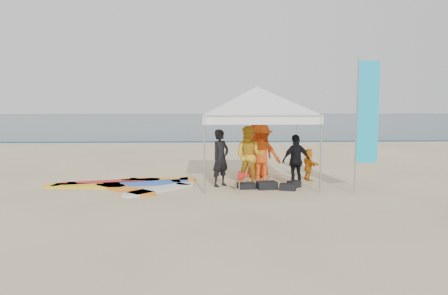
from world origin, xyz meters
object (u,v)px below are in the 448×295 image
(person_orange_a, at_px, (262,153))
(person_black_b, at_px, (296,161))
(marker_pennant, at_px, (244,176))
(canopy_tent, at_px, (257,87))
(person_orange_b, at_px, (258,149))
(feather_flag, at_px, (367,114))
(surfboard_spread, at_px, (130,185))
(person_yellow, at_px, (249,156))
(person_seated, at_px, (309,164))
(person_black_a, at_px, (221,158))

(person_orange_a, xyz_separation_m, person_black_b, (0.91, -0.85, -0.13))
(person_black_b, height_order, marker_pennant, person_black_b)
(person_black_b, xyz_separation_m, canopy_tent, (-1.11, 0.65, 2.19))
(person_orange_b, xyz_separation_m, feather_flag, (2.64, -2.63, 1.21))
(person_black_b, bearing_deg, surfboard_spread, -22.93)
(feather_flag, bearing_deg, person_orange_a, 143.90)
(person_orange_a, bearing_deg, canopy_tent, 53.92)
(person_yellow, xyz_separation_m, surfboard_spread, (-3.57, 0.13, -0.86))
(person_seated, relative_size, feather_flag, 0.28)
(marker_pennant, xyz_separation_m, surfboard_spread, (-3.29, 1.33, -0.46))
(person_black_a, distance_m, person_orange_b, 1.94)
(person_black_a, distance_m, person_orange_a, 1.50)
(person_black_a, xyz_separation_m, marker_pennant, (0.58, -1.16, -0.35))
(person_orange_b, height_order, canopy_tent, canopy_tent)
(person_orange_b, distance_m, person_seated, 1.73)
(person_black_a, height_order, surfboard_spread, person_black_a)
(person_seated, xyz_separation_m, marker_pennant, (-2.28, -2.09, -0.02))
(person_orange_b, distance_m, canopy_tent, 2.21)
(person_yellow, xyz_separation_m, person_orange_a, (0.45, 0.68, 0.01))
(person_orange_b, xyz_separation_m, surfboard_spread, (-3.99, -1.29, -0.94))
(person_yellow, relative_size, person_orange_a, 0.99)
(person_seated, bearing_deg, surfboard_spread, 87.41)
(person_black_b, xyz_separation_m, feather_flag, (1.69, -1.05, 1.40))
(person_black_b, distance_m, marker_pennant, 1.97)
(person_orange_a, height_order, person_orange_b, person_orange_b)
(person_yellow, bearing_deg, feather_flag, -3.08)
(marker_pennant, bearing_deg, person_orange_b, 75.03)
(person_yellow, relative_size, marker_pennant, 2.81)
(person_black_a, xyz_separation_m, person_orange_b, (1.28, 1.45, 0.12))
(person_orange_b, relative_size, person_seated, 1.90)
(feather_flag, bearing_deg, person_seated, 116.76)
(person_orange_a, distance_m, marker_pennant, 2.07)
(person_seated, bearing_deg, person_black_a, 97.50)
(surfboard_spread, bearing_deg, canopy_tent, 5.28)
(feather_flag, bearing_deg, person_black_a, 163.30)
(canopy_tent, bearing_deg, marker_pennant, -107.75)
(person_orange_a, xyz_separation_m, person_orange_b, (-0.04, 0.73, 0.07))
(feather_flag, distance_m, surfboard_spread, 7.10)
(person_black_b, distance_m, surfboard_spread, 5.01)
(person_orange_a, relative_size, feather_flag, 0.49)
(person_black_a, relative_size, person_orange_a, 0.94)
(person_black_a, relative_size, person_black_b, 1.09)
(person_black_a, distance_m, surfboard_spread, 2.83)
(person_seated, bearing_deg, marker_pennant, 122.10)
(surfboard_spread, bearing_deg, person_orange_b, 17.89)
(person_yellow, xyz_separation_m, person_black_b, (1.37, -0.17, -0.12))
(person_seated, bearing_deg, feather_flag, -163.57)
(person_orange_b, bearing_deg, person_yellow, 68.31)
(person_orange_a, height_order, person_seated, person_orange_a)
(person_black_b, bearing_deg, feather_flag, 128.69)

